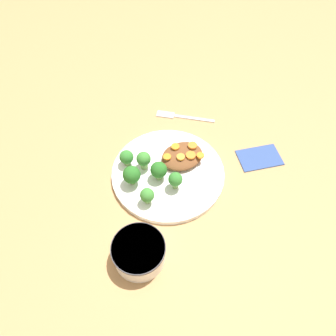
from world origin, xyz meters
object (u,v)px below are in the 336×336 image
object	(u,v)px
dip_bowl	(139,252)
fork	(180,116)
napkin	(260,157)
plate	(168,173)

from	to	relation	value
dip_bowl	fork	world-z (taller)	dip_bowl
fork	napkin	distance (m)	0.26
plate	napkin	bearing A→B (deg)	-16.47
fork	napkin	world-z (taller)	same
plate	dip_bowl	bearing A→B (deg)	-134.63
plate	fork	world-z (taller)	plate
napkin	dip_bowl	bearing A→B (deg)	-167.12
dip_bowl	plate	bearing A→B (deg)	45.37
dip_bowl	fork	xyz separation A→B (m)	(0.29, 0.33, -0.03)
plate	napkin	xyz separation A→B (m)	(0.24, -0.07, -0.01)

